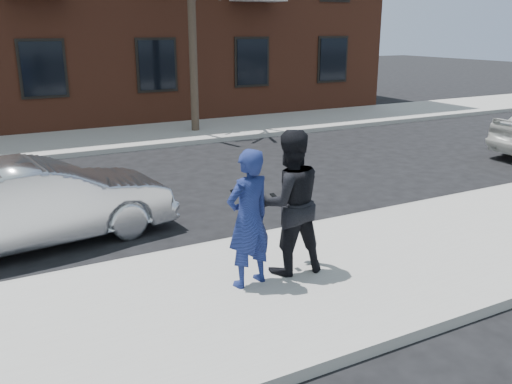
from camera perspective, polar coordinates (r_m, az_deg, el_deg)
ground at (r=7.23m, az=-6.64°, el=-11.83°), size 100.00×100.00×0.00m
near_sidewalk at (r=6.99m, az=-5.88°, el=-12.17°), size 50.00×3.50×0.15m
near_curb at (r=8.52m, az=-10.56°, el=-6.83°), size 50.00×0.10×0.15m
far_sidewalk at (r=17.66m, az=-20.39°, el=4.78°), size 50.00×3.50×0.15m
far_curb at (r=15.91m, az=-19.42°, el=3.64°), size 50.00×0.10×0.15m
silver_sedan at (r=9.58m, az=-21.69°, el=-1.04°), size 4.43×1.98×1.41m
man_hoodie at (r=7.05m, az=-0.79°, el=-2.82°), size 0.76×0.58×1.86m
man_peacoat at (r=7.44m, az=3.51°, el=-1.10°), size 1.08×0.89×2.03m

